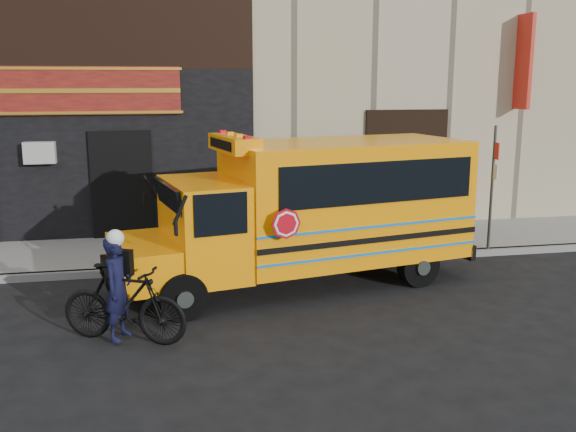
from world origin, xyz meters
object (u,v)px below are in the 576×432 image
(sign_pole, at_px, (492,185))
(cyclist, at_px, (118,291))
(school_bus, at_px, (314,207))
(bicycle, at_px, (124,304))

(sign_pole, height_order, cyclist, sign_pole)
(school_bus, height_order, cyclist, school_bus)
(school_bus, height_order, sign_pole, sign_pole)
(school_bus, xyz_separation_m, cyclist, (-3.54, -2.23, -0.72))
(sign_pole, distance_m, bicycle, 8.61)
(school_bus, xyz_separation_m, bicycle, (-3.47, -2.26, -0.91))
(bicycle, xyz_separation_m, cyclist, (-0.07, 0.03, 0.19))
(bicycle, bearing_deg, school_bus, -32.26)
(school_bus, distance_m, cyclist, 4.24)
(sign_pole, distance_m, cyclist, 8.64)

